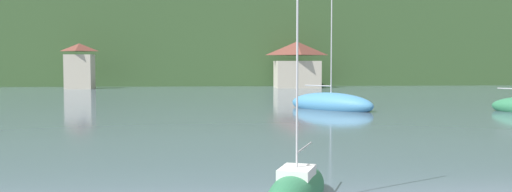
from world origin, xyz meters
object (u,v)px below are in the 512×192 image
shore_building_westcentral (297,65)px  sailboat_far_3 (331,104)px  shore_building_west (80,67)px  sailboat_near_7 (297,192)px

shore_building_westcentral → sailboat_far_3: 38.87m
shore_building_west → sailboat_far_3: (28.54, -37.34, -2.72)m
shore_building_west → sailboat_far_3: bearing=-52.6°
shore_building_west → sailboat_near_7: (21.39, -66.56, -2.84)m
sailboat_near_7 → shore_building_west: bearing=-141.5°
shore_building_west → sailboat_far_3: 47.08m
shore_building_westcentral → sailboat_near_7: shore_building_westcentral is taller
shore_building_westcentral → sailboat_far_3: bearing=-94.5°
shore_building_westcentral → sailboat_far_3: size_ratio=0.74×
shore_building_west → shore_building_westcentral: size_ratio=0.94×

